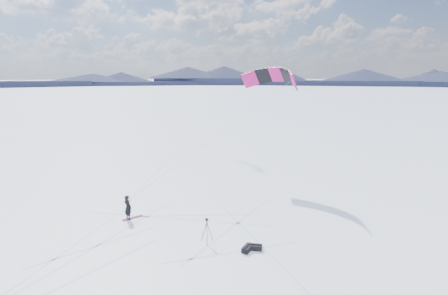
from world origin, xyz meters
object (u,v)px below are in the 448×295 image
snowboard (133,218)px  gear_bag_a (247,248)px  snowkiter (129,219)px  tripod (207,227)px  gear_bag_b (255,247)px

snowboard → gear_bag_a: size_ratio=1.63×
snowkiter → tripod: 6.02m
snowkiter → snowboard: 0.27m
gear_bag_b → snowkiter: bearing=163.9°
snowkiter → tripod: bearing=-172.0°
snowkiter → snowboard: bearing=-110.8°
tripod → gear_bag_b: 2.78m
tripod → gear_bag_a: 2.44m
snowkiter → gear_bag_b: (5.15, -6.85, 0.15)m
snowkiter → gear_bag_a: (4.72, -6.78, 0.15)m
snowboard → tripod: bearing=-68.5°
gear_bag_a → gear_bag_b: bearing=-43.5°
snowboard → gear_bag_b: gear_bag_b is taller
snowkiter → tripod: (3.22, -5.00, 0.91)m
gear_bag_a → snowboard: bearing=90.0°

